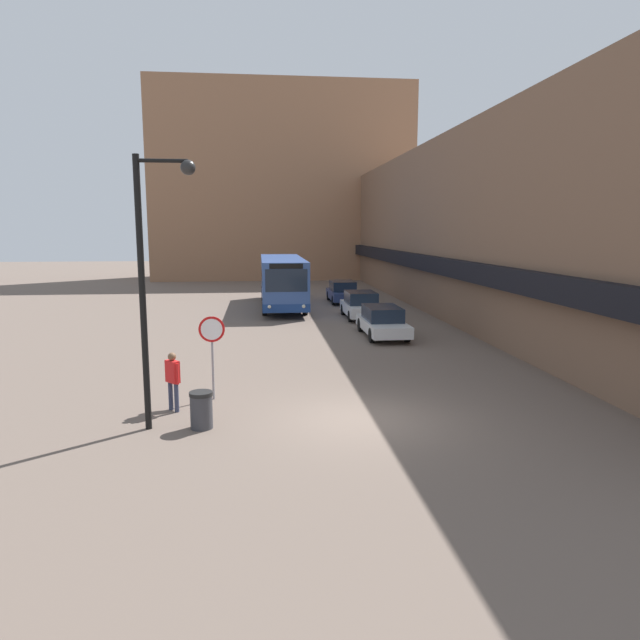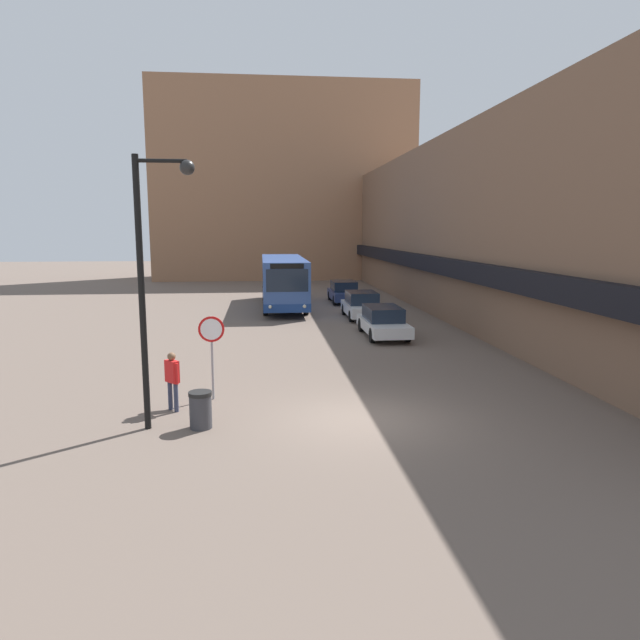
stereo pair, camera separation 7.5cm
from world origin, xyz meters
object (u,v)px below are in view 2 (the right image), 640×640
Objects in this scene: city_bus at (283,280)px; pedestrian at (172,376)px; parked_car_front at (383,321)px; stop_sign at (212,339)px; trash_bin at (201,410)px; parked_car_back at (344,292)px; street_lamp at (152,264)px; parked_car_middle at (362,305)px.

pedestrian is (-3.89, -21.20, -0.74)m from city_bus.
parked_car_front is 1.85× the size of stop_sign.
stop_sign is 2.83m from trash_bin.
pedestrian is (-8.16, -23.28, 0.26)m from parked_car_back.
street_lamp is 3.45m from pedestrian.
parked_car_front is at bearing -90.00° from parked_car_middle.
pedestrian is at bearing -128.12° from parked_car_front.
city_bus is 2.49× the size of parked_car_front.
pedestrian is at bearing -135.66° from stop_sign.
parked_car_middle is at bearing -49.87° from city_bus.
street_lamp is at bearing -125.18° from parked_car_front.
city_bus is at bearing 81.89° from stop_sign.
street_lamp is at bearing -115.37° from parked_car_middle.
parked_car_back is 23.43m from stop_sign.
city_bus is 6.95× the size of pedestrian.
city_bus is at bearing -154.02° from parked_car_back.
parked_car_back reaches higher than trash_bin.
pedestrian reaches higher than parked_car_middle.
parked_car_back is 4.68× the size of trash_bin.
street_lamp is at bearing -108.62° from parked_car_back.
trash_bin is at bearing -121.37° from parked_car_front.
trash_bin is (-7.25, -11.90, -0.24)m from parked_car_front.
street_lamp is at bearing -100.15° from city_bus.
stop_sign reaches higher than parked_car_front.
city_bus reaches higher than pedestrian.
parked_car_middle is 0.96× the size of parked_car_back.
stop_sign is (-7.15, -9.41, 1.09)m from parked_car_front.
city_bus is at bearing 82.51° from trash_bin.
parked_car_front is 14.83m from street_lamp.
parked_car_middle is at bearing -90.00° from parked_car_back.
parked_car_back is 2.69× the size of pedestrian.
city_bus is at bearing 111.56° from parked_car_front.
stop_sign is at bearing 93.21° from pedestrian.
parked_car_front is at bearing 52.78° from stop_sign.
parked_car_back is at bearing 72.22° from stop_sign.
parked_car_front is (4.27, -10.80, -1.02)m from city_bus.
stop_sign is (-7.15, -15.15, 1.07)m from parked_car_middle.
pedestrian is (-8.16, -10.40, 0.27)m from parked_car_front.
parked_car_back is 26.26m from street_lamp.
parked_car_front is at bearing 58.63° from trash_bin.
street_lamp reaches higher than parked_car_back.
trash_bin is (-7.25, -17.64, -0.27)m from parked_car_middle.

